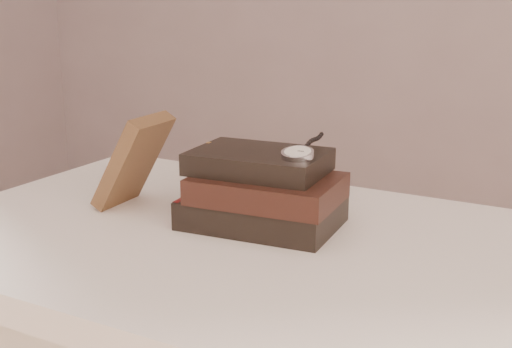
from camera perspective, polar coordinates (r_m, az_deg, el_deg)
The scene contains 5 objects.
table at distance 0.98m, azimuth 0.94°, elevation -10.46°, with size 1.00×0.60×0.75m.
book_stack at distance 0.98m, azimuth 0.58°, elevation -1.48°, with size 0.23×0.17×0.11m.
journal at distance 1.07m, azimuth -10.13°, elevation 1.08°, with size 0.02×0.10×0.16m, color #432B19.
pocket_watch at distance 0.94m, azimuth 3.64°, elevation 1.83°, with size 0.05×0.15×0.02m.
eyeglasses at distance 1.07m, azimuth -1.65°, elevation 0.58°, with size 0.10×0.11×0.04m.
Camera 1 is at (0.41, -0.43, 1.08)m, focal length 48.22 mm.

